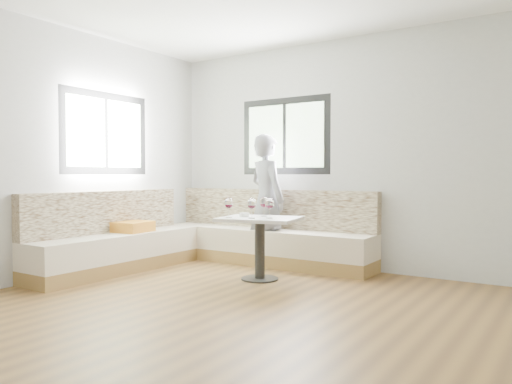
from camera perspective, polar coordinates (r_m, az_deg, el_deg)
room at (r=4.07m, az=-3.77°, el=5.71°), size 5.01×5.01×2.81m
banquette at (r=6.27m, az=-6.19°, el=-5.48°), size 2.90×2.80×0.95m
table at (r=5.45m, az=0.43°, el=-4.70°), size 0.95×0.81×0.68m
person at (r=6.31m, az=1.26°, el=-0.89°), size 0.72×0.61×1.66m
olive_ramekin at (r=5.50m, az=-1.34°, el=-2.62°), size 0.11×0.11×0.04m
wine_glass_a at (r=5.38m, az=-3.12°, el=-1.32°), size 0.10×0.10×0.22m
wine_glass_b at (r=5.26m, az=-0.49°, el=-1.40°), size 0.10×0.10×0.22m
wine_glass_c at (r=5.27m, az=1.56°, el=-1.39°), size 0.10×0.10×0.22m
wine_glass_d at (r=5.52m, az=0.92°, el=-1.23°), size 0.10×0.10×0.22m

